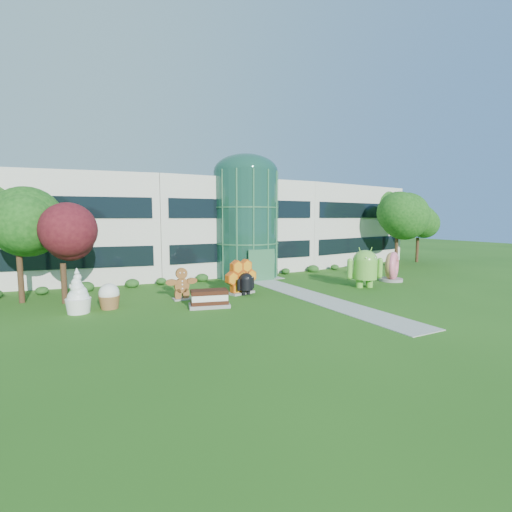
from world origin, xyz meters
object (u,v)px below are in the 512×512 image
android_black (246,282)px  donut (391,266)px  gingerbread (182,284)px  android_green (365,266)px

android_black → donut: donut is taller
android_black → gingerbread: gingerbread is taller
android_black → gingerbread: (-4.57, 0.65, 0.17)m
android_green → android_black: bearing=-173.9°
gingerbread → donut: bearing=-3.4°
donut → android_black: bearing=144.7°
android_green → donut: bearing=32.5°
android_green → donut: (4.26, 1.16, -0.47)m
android_green → android_black: size_ratio=1.88×
android_green → android_black: (-9.68, 1.93, -0.83)m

